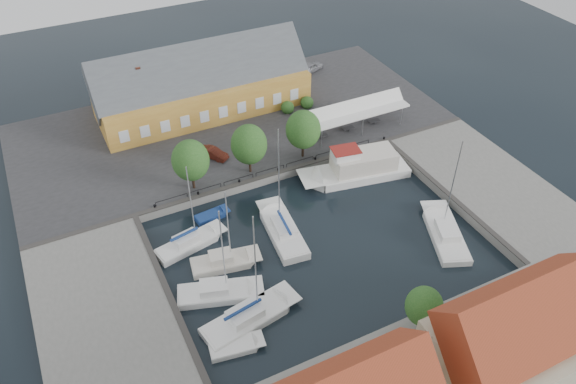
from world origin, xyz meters
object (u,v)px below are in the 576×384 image
object	(u,v)px
car_silver	(311,67)
trawler	(358,169)
west_boat_a	(190,244)
west_boat_b	(224,263)
center_sailboat	(283,232)
launch_nw	(212,217)
car_red	(213,153)
west_boat_d	(249,318)
east_boat_c	(445,235)
tent_canopy	(356,111)
west_boat_c	(218,294)
launch_sw	(236,348)
warehouse	(197,87)

from	to	relation	value
car_silver	trawler	distance (m)	25.62
west_boat_a	west_boat_b	world-z (taller)	west_boat_a
center_sailboat	launch_nw	distance (m)	8.26
car_red	west_boat_d	size ratio (longest dim) A/B	0.30
car_silver	east_boat_c	size ratio (longest dim) A/B	0.37
launch_nw	center_sailboat	bearing A→B (deg)	-45.55
tent_canopy	west_boat_d	distance (m)	33.00
center_sailboat	west_boat_c	size ratio (longest dim) A/B	1.19
car_silver	east_boat_c	world-z (taller)	east_boat_c
launch_sw	tent_canopy	bearing A→B (deg)	41.94
warehouse	east_boat_c	xyz separation A→B (m)	(14.94, -34.76, -4.17)
west_boat_b	west_boat_d	distance (m)	7.45
warehouse	tent_canopy	distance (m)	21.63
car_red	west_boat_c	size ratio (longest dim) A/B	0.35
tent_canopy	car_silver	bearing A→B (deg)	81.40
trawler	warehouse	bearing A→B (deg)	119.56
warehouse	launch_nw	distance (m)	22.19
car_silver	west_boat_b	size ratio (longest dim) A/B	0.45
car_silver	west_boat_d	bearing A→B (deg)	122.74
car_red	west_boat_c	distance (m)	21.26
center_sailboat	west_boat_d	bearing A→B (deg)	-130.97
east_boat_c	launch_sw	world-z (taller)	east_boat_c
west_boat_c	west_boat_b	bearing A→B (deg)	60.38
warehouse	launch_sw	xyz separation A→B (m)	(-10.16, -37.90, -4.34)
center_sailboat	trawler	world-z (taller)	center_sailboat
tent_canopy	west_boat_b	xyz separation A→B (m)	(-24.02, -14.36, -3.42)
warehouse	west_boat_b	size ratio (longest dim) A/B	2.91
trawler	west_boat_b	xyz separation A→B (m)	(-19.71, -6.56, -0.76)
car_silver	center_sailboat	xyz separation A→B (m)	(-19.40, -29.80, -1.39)
car_red	launch_sw	size ratio (longest dim) A/B	0.76
tent_canopy	car_red	size ratio (longest dim) A/B	3.65
car_silver	car_red	distance (m)	26.00
west_boat_b	launch_nw	xyz separation A→B (m)	(1.39, 7.31, -0.17)
car_red	west_boat_a	xyz separation A→B (m)	(-7.34, -12.45, -1.36)
warehouse	launch_sw	world-z (taller)	warehouse
east_boat_c	launch_sw	xyz separation A→B (m)	(-25.11, -3.14, -0.17)
car_silver	car_red	size ratio (longest dim) A/B	1.16
car_red	west_boat_c	world-z (taller)	west_boat_c
west_boat_a	center_sailboat	bearing A→B (deg)	-15.77
west_boat_a	west_boat_d	size ratio (longest dim) A/B	0.83
west_boat_d	east_boat_c	bearing A→B (deg)	2.23
car_silver	west_boat_c	world-z (taller)	west_boat_c
center_sailboat	west_boat_c	xyz separation A→B (m)	(-9.14, -4.89, -0.10)
car_red	launch_sw	distance (m)	27.40
west_boat_c	center_sailboat	bearing A→B (deg)	28.14
center_sailboat	west_boat_a	xyz separation A→B (m)	(-9.38, 2.65, -0.09)
west_boat_b	launch_nw	distance (m)	7.45
warehouse	west_boat_d	xyz separation A→B (m)	(-7.95, -35.65, -4.16)
west_boat_b	east_boat_c	bearing A→B (deg)	-16.29
warehouse	east_boat_c	size ratio (longest dim) A/B	2.37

